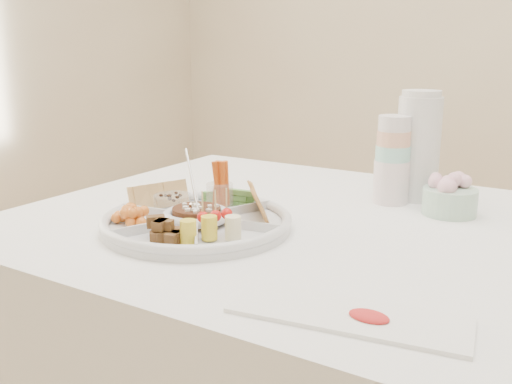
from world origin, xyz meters
The scene contains 12 objects.
party_tray centered at (-0.30, -0.18, 0.78)m, with size 0.38×0.38×0.04m, color silver.
bean_dip centered at (-0.30, -0.18, 0.79)m, with size 0.10×0.10×0.04m, color black.
tortillas centered at (-0.20, -0.10, 0.80)m, with size 0.11×0.11×0.07m, color #9B7545, non-canonical shape.
carrot_cucumber centered at (-0.32, -0.05, 0.82)m, with size 0.11×0.11×0.10m, color #D25415, non-canonical shape.
pita_raisins centered at (-0.42, -0.13, 0.80)m, with size 0.11×0.11×0.06m, color #E1B679, non-canonical shape.
cherries centered at (-0.40, -0.26, 0.79)m, with size 0.10×0.10×0.04m, color orange, non-canonical shape.
granola_chunks centered at (-0.28, -0.31, 0.79)m, with size 0.09×0.09×0.04m, color brown, non-canonical shape.
banana_tomato centered at (-0.18, -0.23, 0.82)m, with size 0.10×0.10×0.08m, color #DCCD60, non-canonical shape.
cup_stack centered at (-0.03, 0.23, 0.87)m, with size 0.08×0.08×0.23m, color #ABBEA3.
thermos centered at (0.01, 0.29, 0.89)m, with size 0.10×0.10×0.27m, color silver.
flower_bowl centered at (0.11, 0.20, 0.80)m, with size 0.12×0.12×0.09m, color #8EBFA9.
placemat centered at (0.11, -0.38, 0.76)m, with size 0.33×0.11×0.01m, color silver.
Camera 1 is at (0.38, -1.06, 1.12)m, focal length 40.00 mm.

